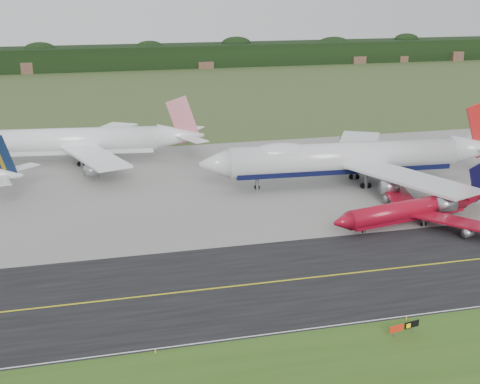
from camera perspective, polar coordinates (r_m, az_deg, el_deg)
The scene contains 13 objects.
ground at distance 114.25m, azimuth 8.81°, elevation -6.04°, with size 600.00×600.00×0.00m, color #374520.
grass_verge at distance 86.98m, azimuth 18.07°, elevation -14.82°, with size 400.00×30.00×0.01m, color #2F5418.
taxiway at distance 110.91m, azimuth 9.61°, elevation -6.83°, with size 400.00×32.00×0.02m, color black.
apron at distance 159.47m, azimuth 1.71°, elevation 1.04°, with size 400.00×78.00×0.01m, color gray.
taxiway_centreline at distance 110.90m, azimuth 9.61°, elevation -6.82°, with size 400.00×0.40×0.00m, color gold.
taxiway_edge_line at distance 98.44m, azimuth 13.27°, elevation -10.36°, with size 400.00×0.25×0.00m, color silver.
horizon_treeline at distance 374.20m, azimuth -7.91°, elevation 11.28°, with size 700.00×25.00×12.00m.
jet_ba_747 at distance 156.81m, azimuth 9.76°, elevation 2.92°, with size 74.80×61.91×18.81m.
jet_red_737 at distance 134.85m, azimuth 14.86°, elevation -1.40°, with size 38.37×30.78×10.43m.
jet_star_tail at distance 178.32m, azimuth -13.42°, elevation 4.23°, with size 64.71×53.74×17.07m.
taxiway_sign at distance 93.89m, azimuth 13.84°, elevation -11.09°, with size 4.76×1.17×1.61m.
edge_marker_left at distance 88.20m, azimuth -7.23°, elevation -13.34°, with size 0.16×0.16×0.50m, color yellow.
edge_marker_center at distance 97.95m, azimuth 14.01°, elevation -10.42°, with size 0.16×0.16×0.50m, color yellow.
Camera 1 is at (-42.50, -95.87, 45.34)m, focal length 50.00 mm.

